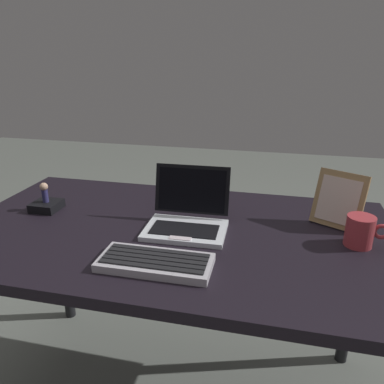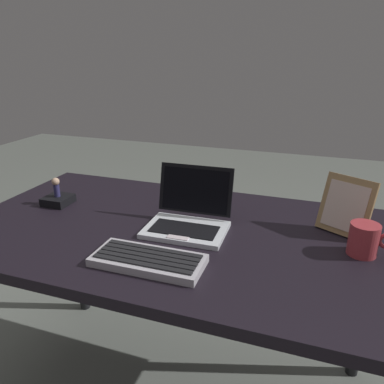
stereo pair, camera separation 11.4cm
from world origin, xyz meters
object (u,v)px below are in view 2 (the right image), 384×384
object	(u,v)px
figurine	(56,186)
coffee_mug	(364,239)
laptop_front	(189,217)
external_keyboard	(148,260)
photo_frame	(346,206)
figurine_stand	(58,200)

from	to	relation	value
figurine	coffee_mug	distance (m)	1.07
laptop_front	coffee_mug	size ratio (longest dim) A/B	2.12
laptop_front	coffee_mug	xyz separation A→B (m)	(0.53, 0.00, 0.01)
figurine	laptop_front	bearing A→B (deg)	-3.59
external_keyboard	photo_frame	xyz separation A→B (m)	(0.51, 0.38, 0.08)
coffee_mug	laptop_front	bearing A→B (deg)	-179.68
coffee_mug	figurine	bearing A→B (deg)	178.33
laptop_front	photo_frame	size ratio (longest dim) A/B	1.44
photo_frame	figurine_stand	world-z (taller)	photo_frame
figurine	figurine_stand	bearing A→B (deg)	172.87
laptop_front	figurine_stand	size ratio (longest dim) A/B	2.75
laptop_front	external_keyboard	distance (m)	0.25
photo_frame	figurine	size ratio (longest dim) A/B	2.48
laptop_front	figurine	xyz separation A→B (m)	(-0.54, 0.03, 0.03)
figurine_stand	coffee_mug	world-z (taller)	coffee_mug
photo_frame	figurine_stand	bearing A→B (deg)	-174.57
photo_frame	figurine	bearing A→B (deg)	-174.57
laptop_front	coffee_mug	distance (m)	0.53
figurine	coffee_mug	world-z (taller)	figurine
external_keyboard	photo_frame	bearing A→B (deg)	36.69
figurine_stand	figurine	bearing A→B (deg)	-7.13
photo_frame	coffee_mug	bearing A→B (deg)	-68.59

